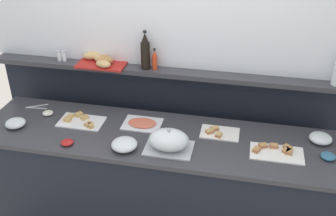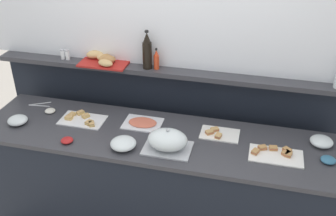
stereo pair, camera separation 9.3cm
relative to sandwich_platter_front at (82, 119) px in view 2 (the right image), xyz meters
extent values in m
plane|color=gray|center=(0.62, 0.54, -0.94)|extent=(12.00, 12.00, 0.00)
cube|color=black|center=(0.62, -0.06, -0.49)|extent=(2.67, 0.66, 0.89)
cube|color=#38383D|center=(0.62, -0.06, -0.03)|extent=(2.71, 0.70, 0.03)
cube|color=black|center=(0.62, 0.47, -0.32)|extent=(2.98, 0.08, 1.23)
cube|color=#38383D|center=(0.62, 0.42, 0.31)|extent=(2.98, 0.22, 0.04)
cube|color=white|center=(0.00, 0.00, -0.01)|extent=(0.35, 0.22, 0.01)
cube|color=tan|center=(-0.10, -0.02, 0.00)|extent=(0.06, 0.04, 0.01)
cube|color=#E5C666|center=(-0.10, -0.02, 0.01)|extent=(0.06, 0.04, 0.01)
cube|color=tan|center=(-0.10, -0.02, 0.02)|extent=(0.06, 0.04, 0.01)
cube|color=tan|center=(-0.05, 0.08, 0.00)|extent=(0.06, 0.07, 0.01)
cube|color=#E5C666|center=(-0.05, 0.08, 0.01)|extent=(0.06, 0.07, 0.01)
cube|color=tan|center=(-0.05, 0.08, 0.02)|extent=(0.06, 0.07, 0.01)
cube|color=tan|center=(-0.10, 0.03, 0.00)|extent=(0.05, 0.06, 0.01)
cube|color=#E5C666|center=(-0.10, 0.03, 0.01)|extent=(0.05, 0.06, 0.01)
cube|color=tan|center=(-0.10, 0.03, 0.02)|extent=(0.05, 0.06, 0.01)
cube|color=tan|center=(0.11, -0.06, 0.00)|extent=(0.06, 0.07, 0.01)
cube|color=#E5C666|center=(0.11, -0.06, 0.01)|extent=(0.06, 0.07, 0.01)
cube|color=tan|center=(0.11, -0.06, 0.02)|extent=(0.06, 0.07, 0.01)
cube|color=tan|center=(0.01, 0.04, 0.00)|extent=(0.06, 0.07, 0.01)
cube|color=#E5C666|center=(0.01, 0.04, 0.01)|extent=(0.06, 0.07, 0.01)
cube|color=tan|center=(0.01, 0.04, 0.02)|extent=(0.06, 0.07, 0.01)
cube|color=tan|center=(0.08, -0.05, 0.00)|extent=(0.06, 0.07, 0.01)
cube|color=#E5C666|center=(0.08, -0.05, 0.01)|extent=(0.06, 0.07, 0.01)
cube|color=tan|center=(0.08, -0.05, 0.02)|extent=(0.06, 0.07, 0.01)
cube|color=white|center=(1.09, 0.06, -0.01)|extent=(0.29, 0.19, 0.01)
cube|color=tan|center=(1.08, 0.01, 0.00)|extent=(0.05, 0.06, 0.01)
cube|color=#B24738|center=(1.08, 0.01, 0.01)|extent=(0.05, 0.06, 0.01)
cube|color=tan|center=(1.08, 0.01, 0.02)|extent=(0.05, 0.06, 0.01)
cube|color=tan|center=(1.01, 0.04, 0.00)|extent=(0.07, 0.07, 0.01)
cube|color=#B24738|center=(1.01, 0.04, 0.01)|extent=(0.07, 0.07, 0.01)
cube|color=tan|center=(1.01, 0.04, 0.02)|extent=(0.07, 0.07, 0.01)
cube|color=tan|center=(1.05, 0.09, 0.00)|extent=(0.07, 0.06, 0.01)
cube|color=#B24738|center=(1.05, 0.09, 0.01)|extent=(0.07, 0.06, 0.01)
cube|color=tan|center=(1.05, 0.09, 0.02)|extent=(0.07, 0.06, 0.01)
cube|color=white|center=(1.50, -0.11, -0.01)|extent=(0.37, 0.21, 0.01)
cube|color=#B7844C|center=(1.59, -0.10, 0.00)|extent=(0.05, 0.06, 0.01)
cube|color=#B24738|center=(1.59, -0.10, 0.01)|extent=(0.05, 0.06, 0.01)
cube|color=#B7844C|center=(1.59, -0.10, 0.02)|extent=(0.05, 0.06, 0.01)
cube|color=#B7844C|center=(1.48, -0.05, 0.00)|extent=(0.06, 0.05, 0.01)
cube|color=#B24738|center=(1.48, -0.05, 0.01)|extent=(0.06, 0.05, 0.01)
cube|color=#B7844C|center=(1.48, -0.05, 0.02)|extent=(0.06, 0.05, 0.01)
cube|color=#B7844C|center=(1.58, -0.05, 0.00)|extent=(0.07, 0.07, 0.01)
cube|color=#B24738|center=(1.58, -0.05, 0.01)|extent=(0.07, 0.07, 0.01)
cube|color=#B7844C|center=(1.58, -0.05, 0.02)|extent=(0.07, 0.07, 0.01)
cube|color=#B7844C|center=(1.36, -0.12, 0.00)|extent=(0.06, 0.07, 0.01)
cube|color=#B24738|center=(1.36, -0.12, 0.01)|extent=(0.06, 0.07, 0.01)
cube|color=#B7844C|center=(1.36, -0.12, 0.02)|extent=(0.06, 0.07, 0.01)
cube|color=#B7844C|center=(1.41, -0.07, 0.00)|extent=(0.07, 0.06, 0.01)
cube|color=#B24738|center=(1.41, -0.07, 0.01)|extent=(0.07, 0.06, 0.01)
cube|color=#B7844C|center=(1.41, -0.07, 0.02)|extent=(0.07, 0.06, 0.01)
cube|color=#B7844C|center=(1.57, -0.09, 0.00)|extent=(0.07, 0.07, 0.01)
cube|color=#B24738|center=(1.57, -0.09, 0.01)|extent=(0.07, 0.07, 0.01)
cube|color=#B7844C|center=(1.57, -0.09, 0.02)|extent=(0.07, 0.07, 0.01)
cube|color=silver|center=(0.48, 0.06, -0.01)|extent=(0.30, 0.22, 0.01)
ellipsoid|color=#D1664C|center=(0.48, 0.06, 0.01)|extent=(0.22, 0.16, 0.01)
cube|color=#B7BABF|center=(0.75, -0.21, 0.00)|extent=(0.34, 0.24, 0.01)
ellipsoid|color=silver|center=(0.75, -0.21, 0.07)|extent=(0.28, 0.23, 0.14)
sphere|color=#B7BABF|center=(0.75, -0.21, 0.15)|extent=(0.02, 0.02, 0.02)
ellipsoid|color=silver|center=(0.44, -0.27, 0.03)|extent=(0.19, 0.19, 0.07)
ellipsoid|color=#E5CC66|center=(0.44, -0.27, 0.01)|extent=(0.15, 0.15, 0.04)
ellipsoid|color=silver|center=(1.82, 0.10, 0.02)|extent=(0.16, 0.16, 0.06)
ellipsoid|color=#BF4C3F|center=(1.82, 0.10, 0.01)|extent=(0.13, 0.13, 0.04)
ellipsoid|color=silver|center=(-0.47, -0.16, 0.02)|extent=(0.15, 0.15, 0.06)
ellipsoid|color=#F28C4C|center=(-0.47, -0.16, 0.01)|extent=(0.12, 0.12, 0.04)
ellipsoid|color=teal|center=(1.85, -0.09, 0.01)|extent=(0.10, 0.10, 0.04)
ellipsoid|color=red|center=(0.02, -0.30, 0.01)|extent=(0.09, 0.09, 0.03)
ellipsoid|color=silver|center=(-0.31, 0.06, 0.00)|extent=(0.09, 0.09, 0.03)
cylinder|color=#B7BABF|center=(-0.46, 0.16, -0.01)|extent=(0.16, 0.10, 0.01)
cylinder|color=#B7BABF|center=(-0.45, 0.12, -0.01)|extent=(0.18, 0.03, 0.01)
sphere|color=#B7BABF|center=(-0.54, 0.11, -0.01)|extent=(0.01, 0.01, 0.01)
cylinder|color=red|center=(0.51, 0.38, 0.39)|extent=(0.04, 0.04, 0.12)
cone|color=red|center=(0.51, 0.38, 0.47)|extent=(0.04, 0.04, 0.04)
cylinder|color=black|center=(0.51, 0.38, 0.50)|extent=(0.02, 0.02, 0.02)
cylinder|color=black|center=(0.44, 0.38, 0.44)|extent=(0.08, 0.08, 0.22)
cone|color=black|center=(0.44, 0.38, 0.59)|extent=(0.06, 0.06, 0.08)
cylinder|color=black|center=(0.44, 0.38, 0.64)|extent=(0.03, 0.03, 0.02)
cylinder|color=white|center=(-0.31, 0.39, 0.37)|extent=(0.03, 0.03, 0.08)
cylinder|color=#B7BABF|center=(-0.31, 0.39, 0.41)|extent=(0.03, 0.03, 0.01)
cylinder|color=white|center=(-0.27, 0.39, 0.37)|extent=(0.03, 0.03, 0.08)
cylinder|color=#B7BABF|center=(-0.27, 0.39, 0.41)|extent=(0.03, 0.03, 0.01)
cube|color=#B2231E|center=(0.07, 0.39, 0.34)|extent=(0.40, 0.26, 0.02)
ellipsoid|color=tan|center=(0.04, 0.40, 0.37)|extent=(0.16, 0.16, 0.05)
ellipsoid|color=tan|center=(-0.03, 0.44, 0.38)|extent=(0.18, 0.15, 0.07)
ellipsoid|color=tan|center=(0.11, 0.30, 0.37)|extent=(0.15, 0.11, 0.05)
ellipsoid|color=#B7844C|center=(0.06, 0.40, 0.37)|extent=(0.11, 0.14, 0.06)
ellipsoid|color=#AD7A47|center=(0.11, 0.36, 0.37)|extent=(0.15, 0.14, 0.06)
camera|label=1|loc=(1.22, -2.46, 1.65)|focal=42.31mm
camera|label=2|loc=(1.31, -2.43, 1.65)|focal=42.31mm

